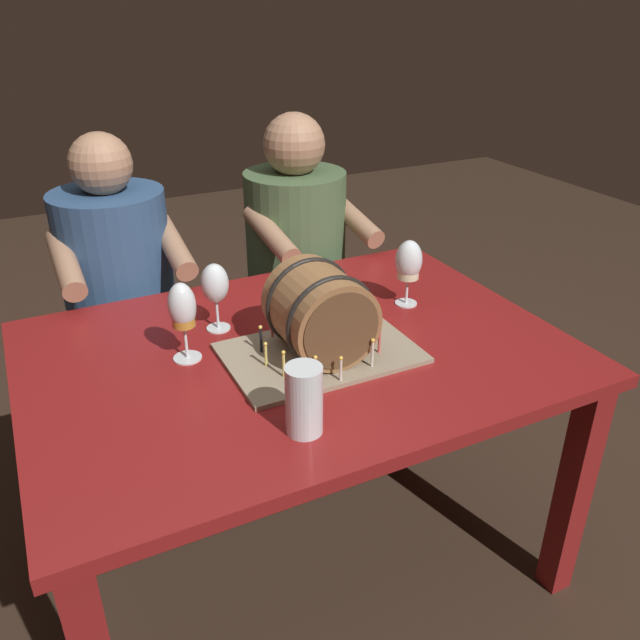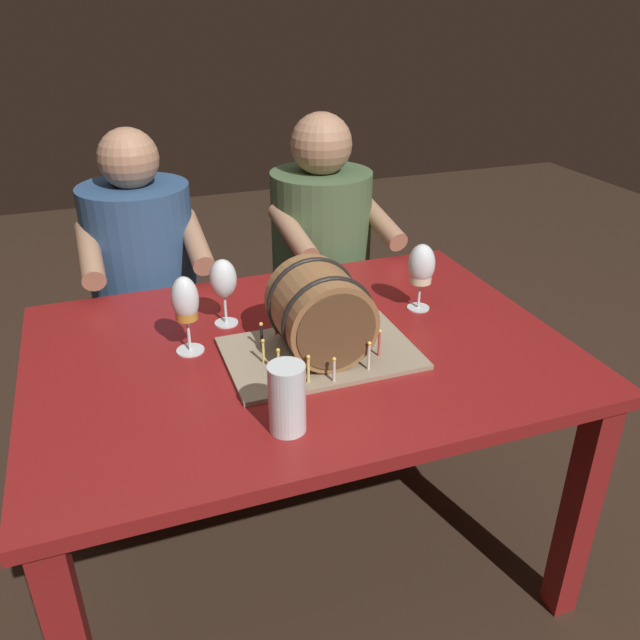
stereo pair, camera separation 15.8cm
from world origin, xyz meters
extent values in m
plane|color=#332319|center=(0.00, 0.00, 0.00)|extent=(8.00, 8.00, 0.00)
cube|color=maroon|center=(0.00, 0.00, 0.72)|extent=(1.37, 0.98, 0.03)
cube|color=maroon|center=(0.62, -0.43, 0.35)|extent=(0.07, 0.07, 0.71)
cube|color=maroon|center=(-0.62, 0.43, 0.35)|extent=(0.07, 0.07, 0.71)
cube|color=maroon|center=(0.62, 0.43, 0.35)|extent=(0.07, 0.07, 0.71)
cube|color=gray|center=(0.04, -0.06, 0.75)|extent=(0.48, 0.32, 0.01)
cylinder|color=olive|center=(0.04, -0.06, 0.86)|extent=(0.22, 0.22, 0.22)
cylinder|color=brown|center=(0.04, -0.18, 0.86)|extent=(0.20, 0.00, 0.20)
cylinder|color=brown|center=(0.04, 0.05, 0.86)|extent=(0.20, 0.00, 0.20)
torus|color=black|center=(0.04, -0.12, 0.86)|extent=(0.24, 0.01, 0.24)
torus|color=black|center=(0.04, 0.00, 0.86)|extent=(0.24, 0.01, 0.24)
cylinder|color=#EAD666|center=(0.18, -0.05, 0.78)|extent=(0.01, 0.01, 0.06)
sphere|color=#F9C64C|center=(0.18, -0.05, 0.82)|extent=(0.01, 0.01, 0.01)
cylinder|color=#D64C47|center=(0.17, 0.01, 0.78)|extent=(0.01, 0.01, 0.06)
sphere|color=#F9C64C|center=(0.17, 0.01, 0.82)|extent=(0.01, 0.01, 0.01)
cylinder|color=#EAD666|center=(0.10, 0.07, 0.78)|extent=(0.01, 0.01, 0.06)
sphere|color=#F9C64C|center=(0.10, 0.07, 0.82)|extent=(0.01, 0.01, 0.01)
cylinder|color=#D64C47|center=(0.05, 0.08, 0.78)|extent=(0.01, 0.01, 0.06)
sphere|color=#F9C64C|center=(0.05, 0.08, 0.82)|extent=(0.01, 0.01, 0.01)
cylinder|color=#D64C47|center=(-0.04, 0.06, 0.78)|extent=(0.01, 0.01, 0.06)
sphere|color=#F9C64C|center=(-0.04, 0.06, 0.82)|extent=(0.01, 0.01, 0.01)
cylinder|color=black|center=(-0.10, 0.00, 0.79)|extent=(0.01, 0.01, 0.06)
sphere|color=#F9C64C|center=(-0.10, 0.00, 0.82)|extent=(0.01, 0.01, 0.01)
cylinder|color=#EAD666|center=(-0.11, -0.07, 0.78)|extent=(0.01, 0.01, 0.06)
sphere|color=#F9C64C|center=(-0.11, -0.07, 0.81)|extent=(0.01, 0.01, 0.01)
cylinder|color=#EAD666|center=(-0.10, -0.13, 0.78)|extent=(0.01, 0.01, 0.06)
sphere|color=#F9C64C|center=(-0.10, -0.13, 0.82)|extent=(0.01, 0.01, 0.01)
cylinder|color=#EAD666|center=(-0.04, -0.19, 0.78)|extent=(0.01, 0.01, 0.06)
sphere|color=#F9C64C|center=(-0.04, -0.19, 0.82)|extent=(0.01, 0.01, 0.01)
cylinder|color=silver|center=(0.02, -0.21, 0.78)|extent=(0.01, 0.01, 0.05)
sphere|color=#F9C64C|center=(0.02, -0.21, 0.81)|extent=(0.01, 0.01, 0.01)
cylinder|color=silver|center=(0.11, -0.18, 0.79)|extent=(0.01, 0.01, 0.07)
sphere|color=#F9C64C|center=(0.11, -0.18, 0.83)|extent=(0.01, 0.01, 0.01)
cylinder|color=#D64C47|center=(0.17, -0.13, 0.78)|extent=(0.01, 0.01, 0.06)
sphere|color=#F9C64C|center=(0.17, -0.13, 0.82)|extent=(0.01, 0.01, 0.01)
cylinder|color=white|center=(0.40, 0.09, 0.74)|extent=(0.06, 0.06, 0.00)
cylinder|color=white|center=(0.40, 0.09, 0.78)|extent=(0.01, 0.01, 0.08)
ellipsoid|color=white|center=(0.40, 0.09, 0.88)|extent=(0.08, 0.08, 0.12)
cylinder|color=beige|center=(0.40, 0.09, 0.84)|extent=(0.06, 0.06, 0.03)
cylinder|color=white|center=(-0.15, 0.19, 0.74)|extent=(0.07, 0.07, 0.00)
cylinder|color=white|center=(-0.15, 0.19, 0.78)|extent=(0.01, 0.01, 0.08)
ellipsoid|color=white|center=(-0.15, 0.19, 0.88)|extent=(0.07, 0.07, 0.11)
cylinder|color=white|center=(-0.27, 0.07, 0.74)|extent=(0.07, 0.07, 0.00)
cylinder|color=white|center=(-0.27, 0.07, 0.79)|extent=(0.01, 0.01, 0.09)
ellipsoid|color=white|center=(-0.27, 0.07, 0.89)|extent=(0.07, 0.07, 0.12)
cylinder|color=#C6842D|center=(-0.27, 0.07, 0.86)|extent=(0.06, 0.06, 0.05)
cylinder|color=white|center=(-0.13, -0.33, 0.82)|extent=(0.08, 0.08, 0.16)
cylinder|color=#C6842D|center=(-0.13, -0.33, 0.80)|extent=(0.07, 0.07, 0.11)
cylinder|color=white|center=(-0.13, -0.33, 0.86)|extent=(0.07, 0.07, 0.01)
cube|color=#1B2D46|center=(-0.32, 0.72, 0.23)|extent=(0.34, 0.32, 0.45)
cylinder|color=#2D4C75|center=(-0.32, 0.72, 0.73)|extent=(0.36, 0.36, 0.56)
sphere|color=#A87A5B|center=(-0.32, 0.72, 1.10)|extent=(0.19, 0.19, 0.19)
cylinder|color=#A87A5B|center=(-0.16, 0.59, 0.85)|extent=(0.07, 0.31, 0.14)
cylinder|color=#A87A5B|center=(-0.48, 0.59, 0.85)|extent=(0.07, 0.31, 0.14)
cube|color=#2A3A24|center=(0.32, 0.72, 0.23)|extent=(0.34, 0.32, 0.45)
cylinder|color=#47603D|center=(0.32, 0.72, 0.72)|extent=(0.39, 0.39, 0.55)
sphere|color=#A87A5B|center=(0.32, 0.72, 1.09)|extent=(0.22, 0.22, 0.22)
cylinder|color=#A87A5B|center=(0.50, 0.60, 0.84)|extent=(0.09, 0.31, 0.14)
cylinder|color=#A87A5B|center=(0.17, 0.58, 0.84)|extent=(0.09, 0.31, 0.14)
camera|label=1|loc=(-0.59, -1.32, 1.57)|focal=35.99mm
camera|label=2|loc=(-0.44, -1.39, 1.57)|focal=35.99mm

